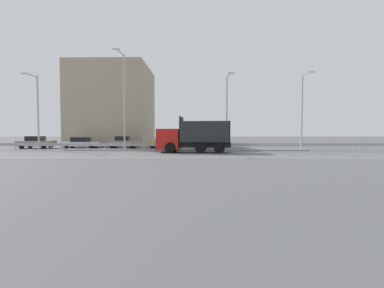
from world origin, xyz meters
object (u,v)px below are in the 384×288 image
parked_car_2 (123,142)px  parked_car_4 (208,142)px  parked_car_1 (82,143)px  parked_car_3 (165,144)px  street_lamp_3 (303,108)px  dump_truck (185,140)px  parked_car_0 (36,142)px  street_lamp_2 (227,109)px  street_lamp_0 (37,109)px  street_lamp_1 (124,97)px  median_road_sign (218,139)px

parked_car_2 → parked_car_4: bearing=85.0°
parked_car_1 → parked_car_3: bearing=82.6°
street_lamp_3 → parked_car_3: bearing=166.0°
parked_car_1 → parked_car_3: 10.74m
dump_truck → parked_car_0: bearing=75.1°
street_lamp_3 → parked_car_1: size_ratio=1.68×
parked_car_1 → street_lamp_2: bearing=71.8°
parked_car_1 → parked_car_4: size_ratio=1.14×
street_lamp_0 → parked_car_0: size_ratio=1.90×
street_lamp_1 → parked_car_2: (-1.22, 3.98, -5.12)m
street_lamp_0 → parked_car_3: 14.91m
parked_car_0 → parked_car_3: (16.66, -0.58, -0.12)m
parked_car_2 → street_lamp_1: bearing=12.2°
street_lamp_2 → parked_car_4: 5.95m
street_lamp_2 → parked_car_1: 18.98m
median_road_sign → street_lamp_0: street_lamp_0 is taller
dump_truck → parked_car_4: 7.11m
median_road_sign → street_lamp_3: bearing=-2.1°
parked_car_2 → parked_car_4: (10.74, -0.03, 0.01)m
street_lamp_0 → parked_car_1: size_ratio=1.69×
street_lamp_1 → parked_car_2: bearing=107.0°
street_lamp_2 → dump_truck: bearing=-151.0°
street_lamp_0 → parked_car_2: street_lamp_0 is taller
street_lamp_1 → street_lamp_2: 11.51m
median_road_sign → parked_car_4: median_road_sign is taller
dump_truck → parked_car_2: bearing=55.4°
dump_truck → parked_car_3: 6.92m
dump_truck → street_lamp_1: street_lamp_1 is taller
street_lamp_3 → parked_car_3: size_ratio=1.88×
parked_car_2 → parked_car_4: 10.74m
parked_car_4 → parked_car_3: bearing=91.0°
parked_car_2 → parked_car_3: size_ratio=0.90×
median_road_sign → parked_car_2: bearing=161.7°
dump_truck → street_lamp_2: (4.51, 2.50, 3.39)m
street_lamp_1 → parked_car_2: 6.60m
street_lamp_2 → street_lamp_3: (8.20, -0.09, 0.03)m
street_lamp_3 → parked_car_3: (-15.54, 3.88, -4.02)m
median_road_sign → parked_car_0: median_road_sign is taller
parked_car_0 → parked_car_1: (5.93, -0.11, -0.06)m
street_lamp_3 → dump_truck: bearing=-169.3°
street_lamp_0 → parked_car_2: 10.21m
median_road_sign → parked_car_3: bearing=151.2°
dump_truck → parked_car_1: size_ratio=1.51×
street_lamp_0 → parked_car_4: (19.34, 3.84, -3.90)m
street_lamp_1 → parked_car_4: street_lamp_1 is taller
street_lamp_3 → parked_car_1: (-26.27, 4.35, -3.95)m
street_lamp_3 → parked_car_4: (-10.11, 4.20, -3.89)m
median_road_sign → street_lamp_0: (-20.35, 0.02, 3.43)m
street_lamp_3 → street_lamp_1: bearing=179.3°
median_road_sign → parked_car_2: size_ratio=0.58×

